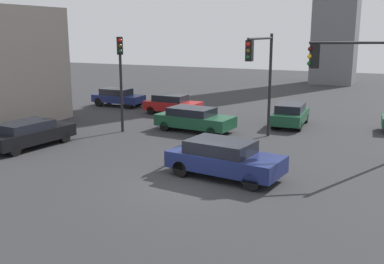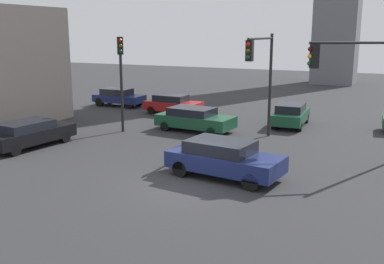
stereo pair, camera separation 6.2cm
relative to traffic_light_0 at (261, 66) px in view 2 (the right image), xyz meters
The scene contains 10 objects.
ground_plane 8.86m from the traffic_light_0, 92.30° to the right, with size 108.19×108.19×0.00m, color #2D2D30.
traffic_light_0 is the anchor object (origin of this frame).
traffic_light_1 8.12m from the traffic_light_0, behind, with size 0.46×0.48×5.51m.
traffic_light_2 5.39m from the traffic_light_0, 23.56° to the right, with size 3.56×2.39×5.73m.
car_1 15.62m from the traffic_light_0, 153.70° to the left, with size 4.06×1.72×1.39m.
car_2 7.09m from the traffic_light_0, 85.69° to the right, with size 4.82×2.54×1.51m.
car_4 6.00m from the traffic_light_0, 83.99° to the left, with size 1.99×4.13×1.43m.
car_5 10.33m from the traffic_light_0, 146.05° to the left, with size 4.08×1.72×1.40m.
car_6 12.40m from the traffic_light_0, 149.69° to the right, with size 2.32×4.81×1.36m.
car_7 5.56m from the traffic_light_0, 165.94° to the left, with size 4.74×2.34×1.40m.
Camera 2 is at (7.16, -14.69, 5.78)m, focal length 41.94 mm.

